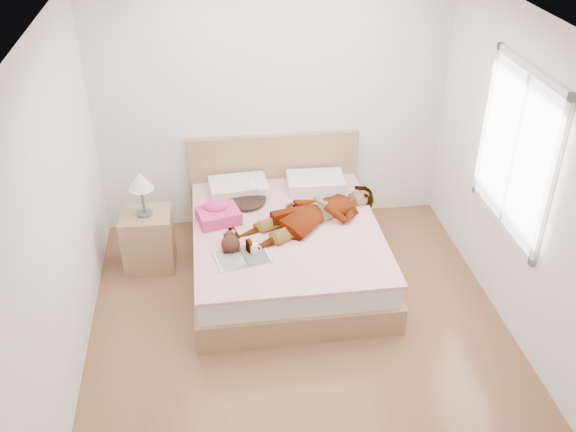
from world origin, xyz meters
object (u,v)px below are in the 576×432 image
at_px(bed, 285,243).
at_px(plush_toy, 230,243).
at_px(phone, 253,186).
at_px(towel, 218,213).
at_px(woman, 310,211).
at_px(nightstand, 148,236).
at_px(coffee_mug, 253,249).
at_px(magazine, 243,257).

bearing_deg(bed, plush_toy, -145.09).
distance_m(phone, bed, 0.65).
bearing_deg(towel, woman, -7.52).
xyz_separation_m(bed, towel, (-0.63, 0.12, 0.32)).
height_order(towel, nightstand, nightstand).
height_order(phone, plush_toy, phone).
distance_m(woman, towel, 0.88).
distance_m(woman, coffee_mug, 0.75).
bearing_deg(nightstand, coffee_mug, -34.76).
relative_size(magazine, coffee_mug, 4.31).
height_order(coffee_mug, nightstand, nightstand).
height_order(bed, magazine, bed).
distance_m(towel, coffee_mug, 0.65).
height_order(woman, bed, bed).
bearing_deg(towel, phone, 37.88).
relative_size(towel, coffee_mug, 3.66).
distance_m(magazine, plush_toy, 0.19).
distance_m(phone, magazine, 0.97).
height_order(woman, plush_toy, woman).
xyz_separation_m(phone, towel, (-0.37, -0.29, -0.12)).
xyz_separation_m(phone, coffee_mug, (-0.08, -0.87, -0.15)).
xyz_separation_m(phone, plush_toy, (-0.28, -0.79, -0.12)).
xyz_separation_m(towel, coffee_mug, (0.29, -0.59, -0.03)).
bearing_deg(plush_toy, coffee_mug, -23.26).
bearing_deg(woman, magazine, -79.40).
relative_size(woman, towel, 3.55).
height_order(coffee_mug, plush_toy, plush_toy).
bearing_deg(phone, plush_toy, -136.80).
relative_size(phone, magazine, 0.20).
xyz_separation_m(woman, coffee_mug, (-0.58, -0.47, -0.06)).
bearing_deg(towel, magazine, -73.96).
xyz_separation_m(woman, nightstand, (-1.56, 0.20, -0.28)).
relative_size(woman, plush_toy, 6.04).
distance_m(coffee_mug, nightstand, 1.21).
xyz_separation_m(coffee_mug, nightstand, (-0.97, 0.68, -0.22)).
bearing_deg(phone, magazine, -128.39).
bearing_deg(woman, nightstand, -124.88).
xyz_separation_m(woman, phone, (-0.50, 0.40, 0.09)).
distance_m(bed, nightstand, 1.34).
relative_size(coffee_mug, nightstand, 0.12).
height_order(woman, coffee_mug, woman).
bearing_deg(bed, woman, 2.30).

